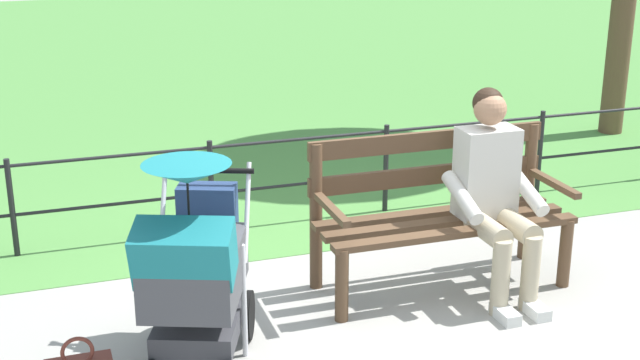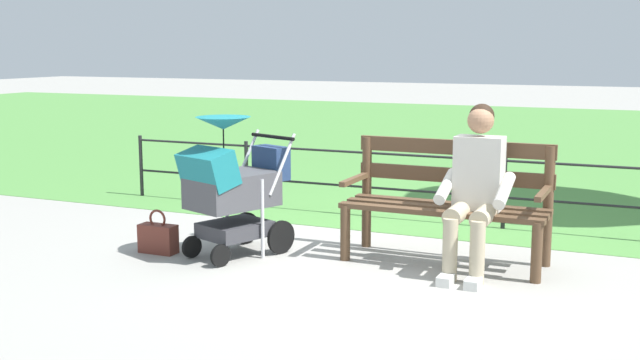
# 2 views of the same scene
# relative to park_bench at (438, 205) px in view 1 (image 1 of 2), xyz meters

# --- Properties ---
(ground_plane) EXTENTS (60.00, 60.00, 0.00)m
(ground_plane) POSITION_rel_park_bench_xyz_m (0.48, 0.12, -0.53)
(ground_plane) COLOR #9E9B93
(grass_lawn) EXTENTS (40.00, 16.00, 0.01)m
(grass_lawn) POSITION_rel_park_bench_xyz_m (0.48, -8.68, -0.52)
(grass_lawn) COLOR #518E42
(grass_lawn) RESTS_ON ground
(park_bench) EXTENTS (1.60, 0.61, 0.96)m
(park_bench) POSITION_rel_park_bench_xyz_m (0.00, 0.00, 0.00)
(park_bench) COLOR brown
(park_bench) RESTS_ON ground
(person_on_bench) EXTENTS (0.53, 0.74, 1.28)m
(person_on_bench) POSITION_rel_park_bench_xyz_m (-0.26, 0.22, 0.15)
(person_on_bench) COLOR tan
(person_on_bench) RESTS_ON ground
(stroller) EXTENTS (0.78, 1.00, 1.15)m
(stroller) POSITION_rel_park_bench_xyz_m (1.65, 0.56, 0.07)
(stroller) COLOR black
(stroller) RESTS_ON ground
(park_fence) EXTENTS (6.92, 0.04, 0.70)m
(park_fence) POSITION_rel_park_bench_xyz_m (0.48, -1.31, -0.11)
(park_fence) COLOR black
(park_fence) RESTS_ON ground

